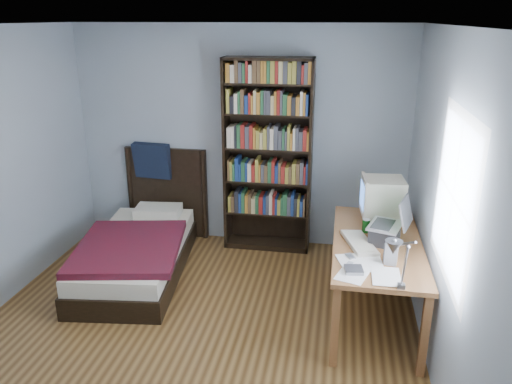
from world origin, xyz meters
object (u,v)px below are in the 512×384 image
desk (372,252)px  speaker (391,252)px  desk_lamp (395,252)px  bed (140,247)px  soda_can (366,226)px  bookshelf (268,157)px  laptop (387,231)px  keyboard (359,243)px  crt_monitor (382,197)px

desk → speaker: 0.93m
desk_lamp → bed: size_ratio=0.27×
bed → desk_lamp: bearing=-33.2°
soda_can → bookshelf: bearing=134.2°
laptop → desk_lamp: size_ratio=0.76×
laptop → keyboard: laptop is taller
laptop → desk_lamp: desk_lamp is taller
speaker → bookshelf: (-1.23, 1.66, 0.26)m
crt_monitor → laptop: crt_monitor is taller
laptop → keyboard: bearing=-160.2°
bed → desk: bearing=-0.8°
desk_lamp → speaker: (0.06, 0.71, -0.34)m
desk → speaker: (0.08, -0.83, 0.41)m
desk_lamp → desk: bearing=90.6°
desk → desk_lamp: bearing=-89.4°
crt_monitor → speaker: crt_monitor is taller
keyboard → bookshelf: (-0.99, 1.36, 0.34)m
crt_monitor → speaker: (0.03, -0.86, -0.15)m
crt_monitor → keyboard: crt_monitor is taller
speaker → soda_can: size_ratio=1.58×
crt_monitor → bed: size_ratio=0.21×
laptop → crt_monitor: bearing=93.2°
bookshelf → laptop: bearing=-46.4°
desk → keyboard: size_ratio=3.33×
desk_lamp → soda_can: desk_lamp is taller
soda_can → bookshelf: size_ratio=0.06×
laptop → bed: (-2.46, 0.49, -0.58)m
bookshelf → bed: size_ratio=1.05×
desk_lamp → laptop: bearing=87.1°
desk → bookshelf: (-1.15, 0.83, 0.67)m
desk → speaker: bearing=-84.7°
soda_can → keyboard: bearing=-102.1°
desk → bookshelf: size_ratio=0.74×
soda_can → laptop: bearing=-50.2°
laptop → soda_can: laptop is taller
crt_monitor → keyboard: size_ratio=0.89×
keyboard → soda_can: 0.29m
crt_monitor → desk_lamp: (-0.03, -1.56, 0.20)m
crt_monitor → bed: 2.54m
laptop → bed: 2.58m
keyboard → bed: (-2.24, 0.57, -0.49)m
desk → bed: size_ratio=0.78×
soda_can → crt_monitor: bearing=63.2°
desk → bed: bearing=179.2°
crt_monitor → soda_can: 0.36m
keyboard → laptop: bearing=2.4°
desk → keyboard: 0.65m
crt_monitor → bookshelf: 1.44m
keyboard → soda_can: soda_can is taller
desk → desk_lamp: (0.01, -1.54, 0.75)m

